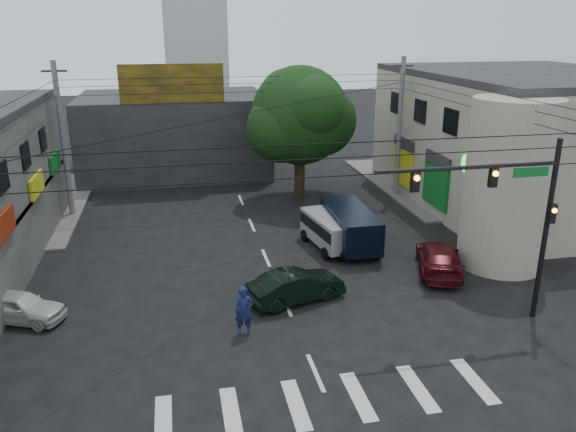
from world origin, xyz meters
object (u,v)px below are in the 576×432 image
object	(u,v)px
traffic_gantry	(510,204)
silver_minivan	(330,232)
utility_pole_far_left	(63,141)
maroon_sedan	(439,258)
navy_van	(350,228)
traffic_officer	(244,311)
white_compact	(19,307)
dark_sedan	(296,286)
utility_pole_far_right	(399,128)
street_tree	(300,116)

from	to	relation	value
traffic_gantry	silver_minivan	world-z (taller)	traffic_gantry
utility_pole_far_left	maroon_sedan	distance (m)	22.30
silver_minivan	navy_van	world-z (taller)	navy_van
silver_minivan	traffic_officer	xyz separation A→B (m)	(-5.48, -7.70, 0.10)
white_compact	dark_sedan	bearing A→B (deg)	-70.59
traffic_gantry	white_compact	bearing A→B (deg)	168.38
utility_pole_far_right	silver_minivan	distance (m)	11.51
traffic_gantry	utility_pole_far_left	distance (m)	25.00
maroon_sedan	utility_pole_far_left	bearing A→B (deg)	-13.74
dark_sedan	white_compact	xyz separation A→B (m)	(-10.99, 0.56, -0.08)
utility_pole_far_left	dark_sedan	size ratio (longest dim) A/B	2.10
traffic_gantry	utility_pole_far_left	bearing A→B (deg)	137.14
street_tree	utility_pole_far_right	bearing A→B (deg)	-8.75
street_tree	maroon_sedan	size ratio (longest dim) A/B	1.73
traffic_gantry	dark_sedan	size ratio (longest dim) A/B	1.64
traffic_gantry	navy_van	bearing A→B (deg)	110.78
maroon_sedan	navy_van	size ratio (longest dim) A/B	0.98
utility_pole_far_left	utility_pole_far_right	bearing A→B (deg)	0.00
street_tree	dark_sedan	xyz separation A→B (m)	(-3.51, -14.79, -4.79)
street_tree	utility_pole_far_right	size ratio (longest dim) A/B	0.95
utility_pole_far_right	silver_minivan	world-z (taller)	utility_pole_far_right
street_tree	utility_pole_far_right	distance (m)	6.63
traffic_officer	maroon_sedan	bearing A→B (deg)	24.46
utility_pole_far_left	white_compact	size ratio (longest dim) A/B	2.40
traffic_gantry	traffic_officer	bearing A→B (deg)	174.25
traffic_gantry	traffic_officer	distance (m)	10.60
utility_pole_far_right	traffic_gantry	bearing A→B (deg)	-98.94
maroon_sedan	navy_van	world-z (taller)	navy_van
utility_pole_far_right	white_compact	size ratio (longest dim) A/B	2.40
utility_pole_far_left	utility_pole_far_right	world-z (taller)	same
street_tree	traffic_gantry	distance (m)	18.42
street_tree	traffic_officer	bearing A→B (deg)	-109.42
utility_pole_far_right	navy_van	world-z (taller)	utility_pole_far_right
white_compact	maroon_sedan	xyz separation A→B (m)	(18.21, 0.98, 0.07)
traffic_gantry	utility_pole_far_left	xyz separation A→B (m)	(-18.32, 17.00, -0.23)
silver_minivan	traffic_officer	distance (m)	9.45
traffic_gantry	utility_pole_far_right	size ratio (longest dim) A/B	0.78
utility_pole_far_left	traffic_officer	size ratio (longest dim) A/B	4.77
traffic_gantry	maroon_sedan	bearing A→B (deg)	91.34
traffic_officer	silver_minivan	bearing A→B (deg)	57.84
utility_pole_far_right	dark_sedan	size ratio (longest dim) A/B	2.10
white_compact	maroon_sedan	bearing A→B (deg)	-64.60
street_tree	dark_sedan	size ratio (longest dim) A/B	1.99
traffic_gantry	white_compact	size ratio (longest dim) A/B	1.88
dark_sedan	street_tree	bearing A→B (deg)	-29.66
utility_pole_far_right	utility_pole_far_left	bearing A→B (deg)	180.00
street_tree	utility_pole_far_left	world-z (taller)	utility_pole_far_left
utility_pole_far_left	traffic_officer	xyz separation A→B (m)	(8.50, -16.02, -3.64)
utility_pole_far_right	navy_van	size ratio (longest dim) A/B	1.79
utility_pole_far_left	silver_minivan	bearing A→B (deg)	-30.76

